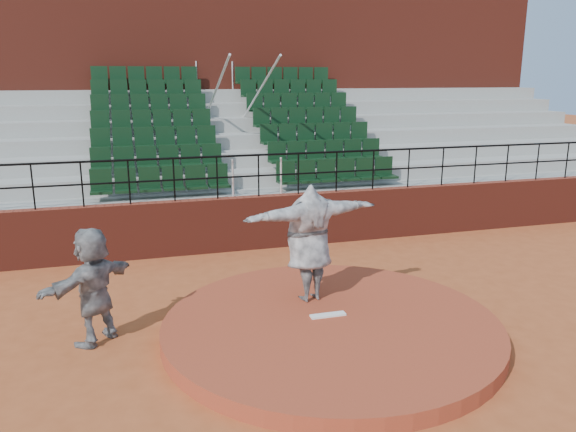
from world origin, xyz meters
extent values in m
plane|color=#A84D26|center=(0.00, 0.00, 0.00)|extent=(90.00, 90.00, 0.00)
cylinder|color=#9D3B23|center=(0.00, 0.00, 0.12)|extent=(5.50, 5.50, 0.25)
cube|color=white|center=(0.00, 0.15, 0.27)|extent=(0.60, 0.15, 0.03)
cube|color=maroon|center=(0.00, 5.00, 0.65)|extent=(24.00, 0.30, 1.30)
cylinder|color=black|center=(0.00, 5.00, 2.30)|extent=(24.00, 0.05, 0.05)
cylinder|color=black|center=(0.00, 5.00, 1.80)|extent=(24.00, 0.04, 0.04)
cylinder|color=black|center=(-5.00, 5.00, 1.80)|extent=(0.04, 0.04, 1.00)
cylinder|color=black|center=(-4.00, 5.00, 1.80)|extent=(0.04, 0.04, 1.00)
cylinder|color=black|center=(-3.00, 5.00, 1.80)|extent=(0.04, 0.04, 1.00)
cylinder|color=black|center=(-2.00, 5.00, 1.80)|extent=(0.04, 0.04, 1.00)
cylinder|color=black|center=(-1.00, 5.00, 1.80)|extent=(0.04, 0.04, 1.00)
cylinder|color=black|center=(0.00, 5.00, 1.80)|extent=(0.04, 0.04, 1.00)
cylinder|color=black|center=(1.00, 5.00, 1.80)|extent=(0.04, 0.04, 1.00)
cylinder|color=black|center=(2.00, 5.00, 1.80)|extent=(0.04, 0.04, 1.00)
cylinder|color=black|center=(3.00, 5.00, 1.80)|extent=(0.04, 0.04, 1.00)
cylinder|color=black|center=(4.00, 5.00, 1.80)|extent=(0.04, 0.04, 1.00)
cylinder|color=black|center=(5.00, 5.00, 1.80)|extent=(0.04, 0.04, 1.00)
cylinder|color=black|center=(6.00, 5.00, 1.80)|extent=(0.04, 0.04, 1.00)
cylinder|color=black|center=(7.00, 5.00, 1.80)|extent=(0.04, 0.04, 1.00)
cylinder|color=black|center=(8.00, 5.00, 1.80)|extent=(0.04, 0.04, 1.00)
cylinder|color=black|center=(9.00, 5.00, 1.80)|extent=(0.04, 0.04, 1.00)
cube|color=gray|center=(0.00, 5.58, 0.65)|extent=(24.00, 0.85, 1.30)
cube|color=black|center=(-2.25, 5.59, 1.66)|extent=(3.30, 0.48, 0.72)
cube|color=black|center=(2.25, 5.59, 1.66)|extent=(3.30, 0.48, 0.72)
cube|color=gray|center=(0.00, 6.43, 0.85)|extent=(24.00, 0.85, 1.70)
cube|color=black|center=(-2.25, 6.44, 2.06)|extent=(3.30, 0.48, 0.72)
cube|color=black|center=(2.25, 6.44, 2.06)|extent=(3.30, 0.48, 0.72)
cube|color=gray|center=(0.00, 7.28, 1.05)|extent=(24.00, 0.85, 2.10)
cube|color=black|center=(-2.25, 7.29, 2.46)|extent=(3.30, 0.48, 0.72)
cube|color=black|center=(2.25, 7.29, 2.46)|extent=(3.30, 0.48, 0.72)
cube|color=gray|center=(0.00, 8.12, 1.25)|extent=(24.00, 0.85, 2.50)
cube|color=black|center=(-2.25, 8.13, 2.86)|extent=(3.30, 0.48, 0.72)
cube|color=black|center=(2.25, 8.13, 2.86)|extent=(3.30, 0.48, 0.72)
cube|color=gray|center=(0.00, 8.97, 1.45)|extent=(24.00, 0.85, 2.90)
cube|color=black|center=(-2.25, 8.98, 3.26)|extent=(3.30, 0.48, 0.72)
cube|color=black|center=(2.25, 8.98, 3.26)|extent=(3.30, 0.48, 0.72)
cube|color=gray|center=(0.00, 9.82, 1.65)|extent=(24.00, 0.85, 3.30)
cube|color=black|center=(-2.25, 9.83, 3.66)|extent=(3.30, 0.48, 0.72)
cube|color=black|center=(2.25, 9.83, 3.66)|extent=(3.30, 0.48, 0.72)
cube|color=gray|center=(0.00, 10.68, 1.85)|extent=(24.00, 0.85, 3.70)
cube|color=black|center=(-2.25, 10.69, 4.06)|extent=(3.30, 0.48, 0.72)
cube|color=black|center=(2.25, 10.69, 4.06)|extent=(3.30, 0.48, 0.72)
cylinder|color=silver|center=(-0.60, 8.12, 3.40)|extent=(0.06, 5.97, 2.46)
cylinder|color=silver|center=(0.60, 8.12, 3.40)|extent=(0.06, 5.97, 2.46)
cube|color=maroon|center=(0.00, 12.60, 3.55)|extent=(24.00, 3.00, 7.10)
imported|color=black|center=(-0.07, 0.96, 1.29)|extent=(2.64, 1.18, 2.08)
imported|color=black|center=(-3.67, 0.81, 0.94)|extent=(1.65, 1.60, 1.88)
camera|label=1|loc=(-3.07, -7.94, 4.11)|focal=35.00mm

